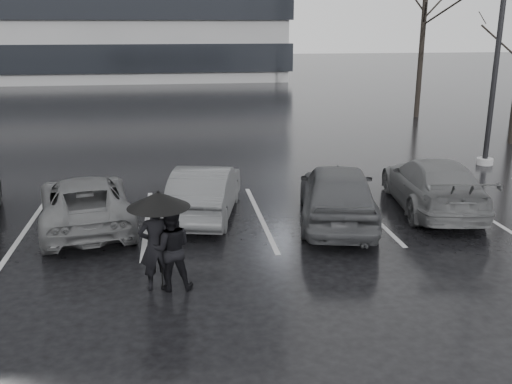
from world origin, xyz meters
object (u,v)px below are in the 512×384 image
object	(u,v)px
car_main	(337,193)
car_east	(433,184)
car_west_a	(205,191)
pedestrian_left	(156,246)
pedestrian_right	(171,248)
lamp_post	(501,26)
tree_north	(423,32)
car_west_b	(85,202)

from	to	relation	value
car_main	car_east	distance (m)	2.83
car_west_a	pedestrian_left	world-z (taller)	pedestrian_left
car_main	pedestrian_right	bearing A→B (deg)	49.83
lamp_post	tree_north	bearing A→B (deg)	79.20
car_west_a	car_east	world-z (taller)	car_east
car_west_b	pedestrian_left	world-z (taller)	pedestrian_left
car_main	pedestrian_left	world-z (taller)	pedestrian_left
car_west_a	lamp_post	bearing A→B (deg)	-145.27
car_west_a	pedestrian_right	size ratio (longest dim) A/B	2.52
pedestrian_right	car_west_b	bearing A→B (deg)	-61.43
pedestrian_right	car_main	bearing A→B (deg)	-142.52
lamp_post	car_east	bearing A→B (deg)	-132.37
pedestrian_left	tree_north	xyz separation A→B (m)	(12.86, 18.20, 3.41)
tree_north	lamp_post	bearing A→B (deg)	-100.80
pedestrian_left	tree_north	size ratio (longest dim) A/B	0.20
car_west_b	pedestrian_right	distance (m)	4.18
lamp_post	tree_north	world-z (taller)	lamp_post
pedestrian_left	tree_north	distance (m)	22.55
car_west_a	pedestrian_left	bearing A→B (deg)	86.74
pedestrian_left	car_west_b	bearing A→B (deg)	-76.19
car_west_b	car_east	xyz separation A→B (m)	(8.72, 0.07, 0.06)
car_main	tree_north	xyz separation A→B (m)	(8.63, 15.18, 3.51)
tree_north	pedestrian_left	bearing A→B (deg)	-125.26
lamp_post	pedestrian_left	bearing A→B (deg)	-143.73
car_main	car_west_a	size ratio (longest dim) A/B	1.11
lamp_post	tree_north	xyz separation A→B (m)	(1.94, 10.18, -0.33)
car_east	tree_north	size ratio (longest dim) A/B	0.54
car_east	lamp_post	size ratio (longest dim) A/B	0.46
pedestrian_left	tree_north	bearing A→B (deg)	-137.09
car_west_b	car_west_a	bearing A→B (deg)	176.74
car_east	pedestrian_left	xyz separation A→B (m)	(-6.98, -3.70, 0.17)
car_west_a	pedestrian_left	distance (m)	4.14
car_main	car_west_a	xyz separation A→B (m)	(-3.12, 0.96, -0.09)
car_west_a	pedestrian_left	size ratio (longest dim) A/B	2.36
car_west_a	tree_north	bearing A→B (deg)	-117.20
pedestrian_left	pedestrian_right	world-z (taller)	pedestrian_left
car_main	car_east	xyz separation A→B (m)	(2.74, 0.67, -0.07)
car_west_a	tree_north	xyz separation A→B (m)	(11.75, 14.22, 3.60)
pedestrian_right	lamp_post	bearing A→B (deg)	-143.07
car_east	car_west_b	bearing A→B (deg)	8.95
car_west_b	lamp_post	size ratio (longest dim) A/B	0.44
car_east	lamp_post	world-z (taller)	lamp_post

